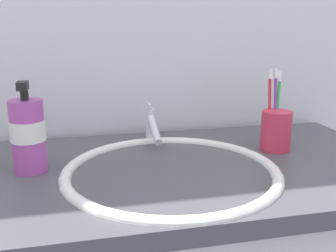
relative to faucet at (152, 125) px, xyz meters
name	(u,v)px	position (x,y,z in m)	size (l,w,h in m)	color
sink_basin	(171,188)	(0.00, -0.21, -0.08)	(0.45, 0.45, 0.10)	white
faucet	(152,125)	(0.00, 0.00, 0.00)	(0.02, 0.15, 0.10)	silver
toothbrush_cup	(276,131)	(0.28, -0.13, 0.00)	(0.07, 0.07, 0.10)	#D8334C
toothbrush_green	(278,104)	(0.29, -0.10, 0.06)	(0.03, 0.04, 0.18)	green
toothbrush_purple	(275,102)	(0.29, -0.10, 0.07)	(0.01, 0.04, 0.19)	purple
toothbrush_red	(270,103)	(0.27, -0.10, 0.07)	(0.01, 0.04, 0.19)	red
soap_dispenser	(28,134)	(-0.28, -0.14, 0.03)	(0.07, 0.07, 0.19)	#B24CA5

